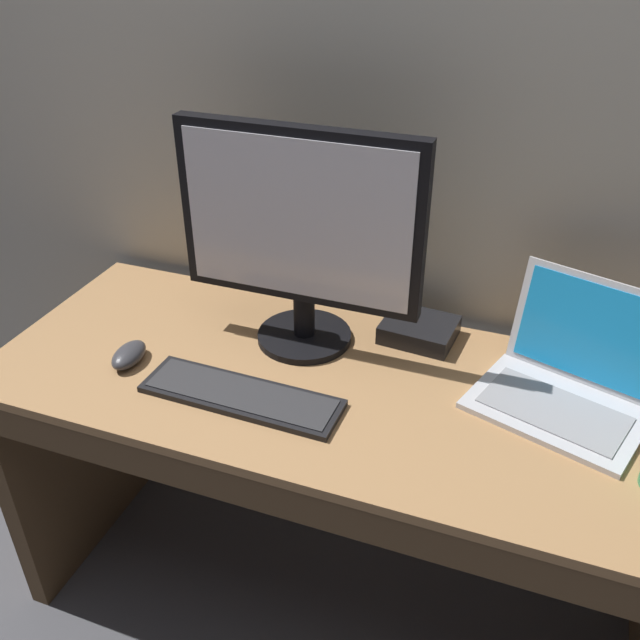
% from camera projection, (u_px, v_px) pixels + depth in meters
% --- Properties ---
extents(ground_plane, '(14.00, 14.00, 0.00)m').
position_uv_depth(ground_plane, '(340.00, 602.00, 1.78)').
color(ground_plane, '#4C4C51').
extents(back_wall, '(4.95, 0.04, 2.65)m').
position_uv_depth(back_wall, '(408.00, 35.00, 1.35)').
color(back_wall, beige).
rests_on(back_wall, ground).
extents(desk, '(1.51, 0.59, 0.71)m').
position_uv_depth(desk, '(341.00, 472.00, 1.51)').
color(desk, '#A87A4C').
rests_on(desk, ground).
extents(laptop_silver, '(0.38, 0.34, 0.23)m').
position_uv_depth(laptop_silver, '(568.00, 381.00, 1.32)').
color(laptop_silver, silver).
rests_on(laptop_silver, desk).
extents(external_monitor, '(0.52, 0.21, 0.49)m').
position_uv_depth(external_monitor, '(300.00, 232.00, 1.38)').
color(external_monitor, black).
rests_on(external_monitor, desk).
extents(wired_keyboard, '(0.41, 0.13, 0.02)m').
position_uv_depth(wired_keyboard, '(241.00, 396.00, 1.35)').
color(wired_keyboard, black).
rests_on(wired_keyboard, desk).
extents(computer_mouse, '(0.07, 0.11, 0.04)m').
position_uv_depth(computer_mouse, '(129.00, 355.00, 1.45)').
color(computer_mouse, '#38383D').
rests_on(computer_mouse, desk).
extents(external_drive_box, '(0.17, 0.14, 0.04)m').
position_uv_depth(external_drive_box, '(419.00, 330.00, 1.53)').
color(external_drive_box, black).
rests_on(external_drive_box, desk).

